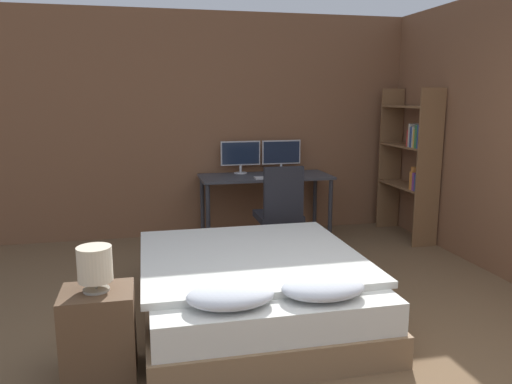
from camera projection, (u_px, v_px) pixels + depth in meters
name	position (u px, v px, depth m)	size (l,w,h in m)	color
wall_back	(256.00, 125.00, 6.23)	(12.00, 0.06, 2.70)	brown
bed	(253.00, 288.00, 3.87)	(1.69, 1.96, 0.57)	#846647
nightstand	(99.00, 333.00, 3.07)	(0.43, 0.37, 0.56)	brown
bedside_lamp	(95.00, 265.00, 2.98)	(0.21, 0.21, 0.28)	gray
desk	(265.00, 183.00, 5.99)	(1.56, 0.65, 0.77)	#38383D
monitor_left	(241.00, 155.00, 6.08)	(0.49, 0.16, 0.40)	#B7B7BC
monitor_right	(281.00, 154.00, 6.20)	(0.49, 0.16, 0.40)	#B7B7BC
keyboard	(270.00, 178.00, 5.76)	(0.36, 0.13, 0.02)	#B7B7BC
computer_mouse	(292.00, 176.00, 5.81)	(0.07, 0.05, 0.04)	#B7B7BC
office_chair	(280.00, 221.00, 5.30)	(0.52, 0.52, 1.01)	black
bookshelf	(413.00, 155.00, 5.91)	(0.31, 0.93, 1.80)	brown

